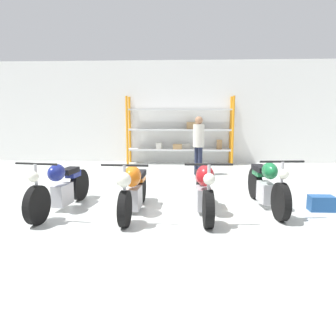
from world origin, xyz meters
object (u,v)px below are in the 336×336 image
motorcycle_orange (133,188)px  shelving_rack (182,131)px  motorcycle_red (204,190)px  motorcycle_green (267,185)px  toolbox (321,203)px  motorcycle_blue (61,188)px  person_browsing (199,141)px

motorcycle_orange → shelving_rack: bearing=174.7°
shelving_rack → motorcycle_red: 5.93m
motorcycle_orange → motorcycle_green: motorcycle_green is taller
motorcycle_orange → toolbox: (3.42, 0.34, -0.32)m
motorcycle_blue → person_browsing: person_browsing is taller
motorcycle_green → motorcycle_red: bearing=-75.4°
motorcycle_blue → shelving_rack: bearing=167.3°
motorcycle_orange → person_browsing: person_browsing is taller
motorcycle_green → toolbox: bearing=77.6°
motorcycle_red → toolbox: bearing=95.7°
motorcycle_blue → motorcycle_green: size_ratio=1.03×
motorcycle_red → shelving_rack: bearing=-177.6°
shelving_rack → person_browsing: bearing=-76.9°
shelving_rack → person_browsing: (0.50, -2.15, -0.16)m
motorcycle_orange → motorcycle_green: bearing=103.3°
motorcycle_green → person_browsing: (-1.15, 3.29, 0.55)m
motorcycle_blue → motorcycle_red: bearing=96.3°
motorcycle_green → toolbox: motorcycle_green is taller
motorcycle_green → person_browsing: person_browsing is taller
person_browsing → motorcycle_orange: bearing=39.5°
motorcycle_red → motorcycle_blue: bearing=-93.5°
toolbox → shelving_rack: bearing=115.3°
motorcycle_green → motorcycle_orange: bearing=-84.1°
person_browsing → toolbox: 4.12m
person_browsing → toolbox: bearing=90.3°
motorcycle_blue → motorcycle_red: motorcycle_red is taller
shelving_rack → motorcycle_orange: (-0.79, -5.92, -0.69)m
shelving_rack → motorcycle_blue: size_ratio=1.70×
motorcycle_orange → motorcycle_green: 2.49m
shelving_rack → person_browsing: 2.22m
motorcycle_blue → motorcycle_red: size_ratio=1.06×
motorcycle_orange → toolbox: motorcycle_orange is taller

